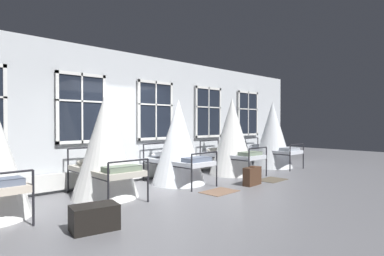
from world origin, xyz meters
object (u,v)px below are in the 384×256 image
Objects in this scene: cot_sixth at (273,135)px; travel_trunk at (94,217)px; suitcase_dark at (252,176)px; cot_third at (105,147)px; cot_fifth at (232,137)px; cot_fourth at (178,143)px.

cot_sixth reaches higher than travel_trunk.
suitcase_dark reaches higher than travel_trunk.
suitcase_dark is at bearing -111.79° from cot_third.
cot_third is 0.94× the size of cot_fifth.
suitcase_dark is (1.18, -1.40, -0.80)m from cot_fourth.
cot_third is at bearing 57.79° from travel_trunk.
suitcase_dark is at bearing -140.77° from cot_fourth.
travel_trunk is (-3.10, -1.77, -0.85)m from cot_fourth.
cot_fourth is at bearing 29.69° from travel_trunk.
cot_third reaches higher than travel_trunk.
cot_fourth is 2.08m from cot_fifth.
suitcase_dark is 4.29m from travel_trunk.
suitcase_dark is (-0.90, -1.38, -0.88)m from cot_fifth.
cot_fourth is 3.29× the size of travel_trunk.
cot_third is 4.11m from cot_fifth.
cot_fourth is 0.93× the size of cot_fifth.
cot_fifth is at bearing -88.62° from cot_third.
cot_third is 2.18m from travel_trunk.
travel_trunk is at bearing 104.33° from cot_sixth.
cot_sixth is at bearing 13.37° from travel_trunk.
cot_fourth is (2.04, 0.07, -0.01)m from cot_third.
cot_fourth is 2.00m from suitcase_dark.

